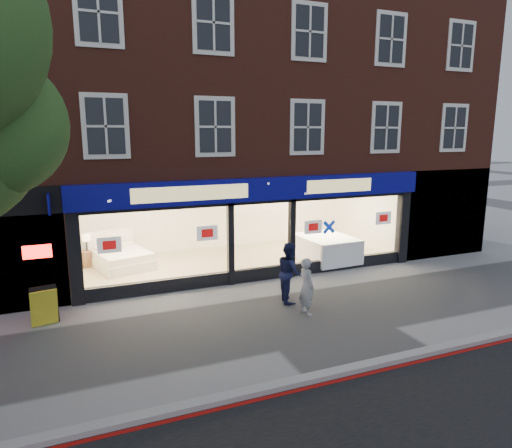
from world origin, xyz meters
TOP-DOWN VIEW (x-y plane):
  - ground at (0.00, 0.00)m, footprint 120.00×120.00m
  - kerb_line at (0.00, -3.10)m, footprint 60.00×0.10m
  - kerb_stone at (0.00, -2.90)m, footprint 60.00×0.25m
  - showroom_floor at (0.00, 5.25)m, footprint 11.00×4.50m
  - building at (-0.02, 6.93)m, footprint 19.00×8.26m
  - display_bed at (-4.04, 5.91)m, footprint 2.15×2.40m
  - bedside_table at (-5.10, 6.43)m, footprint 0.57×0.57m
  - mattress_stack at (2.93, 4.00)m, footprint 1.81×2.24m
  - sofa at (3.70, 4.82)m, footprint 1.78×1.00m
  - a_board at (-6.28, 1.86)m, footprint 0.68×0.50m
  - pedestrian_grey at (-0.04, 0.04)m, footprint 0.43×0.59m
  - pedestrian_blue at (-0.02, 1.03)m, footprint 0.80×0.94m

SIDE VIEW (x-z plane):
  - ground at x=0.00m, z-range 0.00..0.00m
  - kerb_line at x=0.00m, z-range 0.00..0.01m
  - showroom_floor at x=0.00m, z-range 0.00..0.10m
  - kerb_stone at x=0.00m, z-range 0.00..0.12m
  - sofa at x=3.70m, z-range 0.10..0.59m
  - bedside_table at x=-5.10m, z-range 0.10..0.65m
  - display_bed at x=-4.04m, z-range -0.15..1.00m
  - a_board at x=-6.28m, z-range 0.00..0.96m
  - mattress_stack at x=2.93m, z-range 0.10..0.95m
  - pedestrian_grey at x=-0.04m, z-range 0.00..1.51m
  - pedestrian_blue at x=-0.02m, z-range 0.00..1.69m
  - building at x=-0.02m, z-range 1.52..11.82m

